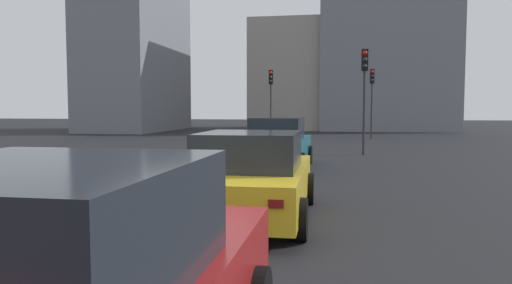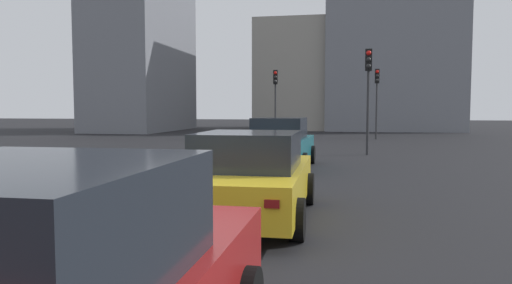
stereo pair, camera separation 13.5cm
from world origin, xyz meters
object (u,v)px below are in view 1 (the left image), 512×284
at_px(traffic_light_near_left, 271,90).
at_px(traffic_light_far_left, 365,79).
at_px(car_yellow_second, 252,177).
at_px(traffic_light_near_right, 372,89).
at_px(car_teal_lead, 278,144).

distance_m(traffic_light_near_left, traffic_light_far_left, 11.11).
xyz_separation_m(car_yellow_second, traffic_light_far_left, (12.17, -2.59, 2.42)).
xyz_separation_m(traffic_light_near_left, traffic_light_near_right, (0.86, -6.37, 0.03)).
bearing_deg(traffic_light_far_left, traffic_light_near_left, -148.43).
height_order(car_yellow_second, traffic_light_near_left, traffic_light_near_left).
bearing_deg(traffic_light_near_right, car_yellow_second, -6.32).
bearing_deg(car_yellow_second, car_teal_lead, 2.58).
bearing_deg(traffic_light_far_left, car_yellow_second, -9.01).
bearing_deg(traffic_light_near_right, car_teal_lead, -11.92).
distance_m(car_yellow_second, traffic_light_near_left, 22.22).
relative_size(traffic_light_near_left, traffic_light_near_right, 0.99).
bearing_deg(car_teal_lead, traffic_light_near_left, 10.50).
distance_m(car_yellow_second, traffic_light_far_left, 12.68).
bearing_deg(traffic_light_near_left, car_yellow_second, 1.18).
bearing_deg(traffic_light_near_left, traffic_light_near_right, 91.79).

